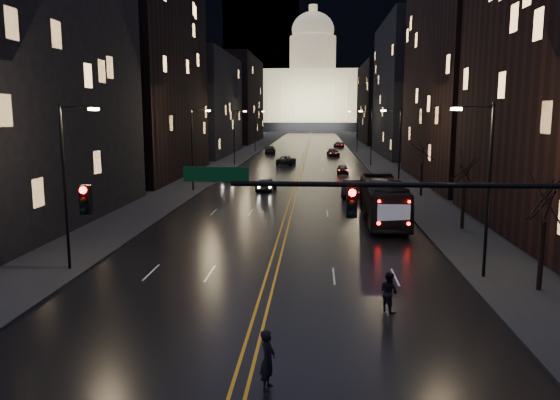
% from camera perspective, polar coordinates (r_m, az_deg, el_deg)
% --- Properties ---
extents(ground, '(900.00, 900.00, 0.00)m').
position_cam_1_polar(ground, '(19.90, -3.38, -16.26)').
color(ground, black).
rests_on(ground, ground).
extents(road, '(20.00, 320.00, 0.02)m').
position_cam_1_polar(road, '(148.09, 2.94, 5.84)').
color(road, black).
rests_on(road, ground).
extents(sidewalk_left, '(8.00, 320.00, 0.16)m').
position_cam_1_polar(sidewalk_left, '(148.96, -2.48, 5.89)').
color(sidewalk_left, black).
rests_on(sidewalk_left, ground).
extents(sidewalk_right, '(8.00, 320.00, 0.16)m').
position_cam_1_polar(sidewalk_right, '(148.53, 8.38, 5.79)').
color(sidewalk_right, black).
rests_on(sidewalk_right, ground).
extents(center_line, '(0.62, 320.00, 0.01)m').
position_cam_1_polar(center_line, '(148.09, 2.94, 5.84)').
color(center_line, orange).
rests_on(center_line, road).
extents(building_left_near, '(12.00, 28.00, 22.00)m').
position_cam_1_polar(building_left_near, '(46.22, -27.04, 11.23)').
color(building_left_near, black).
rests_on(building_left_near, ground).
extents(building_left_mid, '(12.00, 30.00, 28.00)m').
position_cam_1_polar(building_left_mid, '(75.72, -14.50, 13.01)').
color(building_left_mid, black).
rests_on(building_left_mid, ground).
extents(building_left_far, '(12.00, 34.00, 20.00)m').
position_cam_1_polar(building_left_far, '(112.29, -8.28, 9.80)').
color(building_left_far, black).
rests_on(building_left_far, ground).
extents(building_left_dist, '(12.00, 40.00, 24.00)m').
position_cam_1_polar(building_left_dist, '(159.58, -4.65, 10.36)').
color(building_left_dist, black).
rests_on(building_left_dist, ground).
extents(building_right_tall, '(12.00, 30.00, 38.00)m').
position_cam_1_polar(building_right_tall, '(71.12, 19.92, 17.08)').
color(building_right_tall, black).
rests_on(building_right_tall, ground).
extents(building_right_mid, '(12.00, 34.00, 26.00)m').
position_cam_1_polar(building_right_mid, '(111.49, 13.74, 11.19)').
color(building_right_mid, black).
rests_on(building_right_mid, ground).
extents(building_right_dist, '(12.00, 40.00, 22.00)m').
position_cam_1_polar(building_right_dist, '(158.95, 10.74, 9.88)').
color(building_right_dist, black).
rests_on(building_right_dist, ground).
extents(mountain_ridge, '(520.00, 60.00, 130.00)m').
position_cam_1_polar(mountain_ridge, '(403.58, 9.58, 17.07)').
color(mountain_ridge, black).
rests_on(mountain_ridge, ground).
extents(capitol, '(90.00, 50.00, 58.50)m').
position_cam_1_polar(capitol, '(267.97, 3.40, 10.98)').
color(capitol, black).
rests_on(capitol, ground).
extents(traffic_signal, '(17.29, 0.45, 7.00)m').
position_cam_1_polar(traffic_signal, '(18.50, 14.94, -1.85)').
color(traffic_signal, black).
rests_on(traffic_signal, ground).
extents(streetlamp_right_near, '(2.13, 0.25, 9.00)m').
position_cam_1_polar(streetlamp_right_near, '(29.30, 20.66, 1.80)').
color(streetlamp_right_near, black).
rests_on(streetlamp_right_near, ground).
extents(streetlamp_left_near, '(2.13, 0.25, 9.00)m').
position_cam_1_polar(streetlamp_left_near, '(30.96, -21.31, 2.13)').
color(streetlamp_left_near, black).
rests_on(streetlamp_left_near, ground).
extents(streetlamp_right_mid, '(2.13, 0.25, 9.00)m').
position_cam_1_polar(streetlamp_right_mid, '(58.55, 12.22, 5.57)').
color(streetlamp_right_mid, black).
rests_on(streetlamp_right_mid, ground).
extents(streetlamp_left_mid, '(2.13, 0.25, 9.00)m').
position_cam_1_polar(streetlamp_left_mid, '(59.40, -9.00, 5.71)').
color(streetlamp_left_mid, black).
rests_on(streetlamp_left_mid, ground).
extents(streetlamp_right_far, '(2.13, 0.25, 9.00)m').
position_cam_1_polar(streetlamp_right_far, '(88.30, 9.41, 6.79)').
color(streetlamp_right_far, black).
rests_on(streetlamp_right_far, ground).
extents(streetlamp_left_far, '(2.13, 0.25, 9.00)m').
position_cam_1_polar(streetlamp_left_far, '(88.87, -4.70, 6.89)').
color(streetlamp_left_far, black).
rests_on(streetlamp_left_far, ground).
extents(streetlamp_right_dist, '(2.13, 0.25, 9.00)m').
position_cam_1_polar(streetlamp_right_dist, '(118.18, 8.02, 7.39)').
color(streetlamp_right_dist, black).
rests_on(streetlamp_right_dist, ground).
extents(streetlamp_left_dist, '(2.13, 0.25, 9.00)m').
position_cam_1_polar(streetlamp_left_dist, '(118.61, -2.55, 7.47)').
color(streetlamp_left_dist, black).
rests_on(streetlamp_left_dist, ground).
extents(tree_right_near, '(2.40, 2.40, 6.65)m').
position_cam_1_polar(tree_right_near, '(28.23, 26.01, 0.06)').
color(tree_right_near, black).
rests_on(tree_right_near, ground).
extents(tree_right_mid, '(2.40, 2.40, 6.65)m').
position_cam_1_polar(tree_right_mid, '(41.43, 18.78, 3.11)').
color(tree_right_mid, black).
rests_on(tree_right_mid, ground).
extents(tree_right_far, '(2.40, 2.40, 6.65)m').
position_cam_1_polar(tree_right_far, '(56.98, 14.68, 4.82)').
color(tree_right_far, black).
rests_on(tree_right_far, ground).
extents(bus, '(3.00, 12.24, 3.40)m').
position_cam_1_polar(bus, '(43.50, 10.73, -0.05)').
color(bus, black).
rests_on(bus, ground).
extents(oncoming_car_a, '(2.26, 4.57, 1.50)m').
position_cam_1_polar(oncoming_car_a, '(59.65, -1.46, 1.65)').
color(oncoming_car_a, black).
rests_on(oncoming_car_a, ground).
extents(oncoming_car_b, '(1.91, 4.25, 1.35)m').
position_cam_1_polar(oncoming_car_b, '(68.72, -5.26, 2.55)').
color(oncoming_car_b, black).
rests_on(oncoming_car_b, ground).
extents(oncoming_car_c, '(3.30, 5.89, 1.55)m').
position_cam_1_polar(oncoming_car_c, '(89.43, 0.66, 4.17)').
color(oncoming_car_c, black).
rests_on(oncoming_car_c, ground).
extents(oncoming_car_d, '(2.78, 5.76, 1.62)m').
position_cam_1_polar(oncoming_car_d, '(114.76, -1.05, 5.29)').
color(oncoming_car_d, black).
rests_on(oncoming_car_d, ground).
extents(receding_car_a, '(2.36, 5.20, 1.66)m').
position_cam_1_polar(receding_car_a, '(56.23, 7.48, 1.19)').
color(receding_car_a, black).
rests_on(receding_car_a, ground).
extents(receding_car_b, '(1.65, 4.00, 1.35)m').
position_cam_1_polar(receding_car_b, '(76.68, 6.57, 3.21)').
color(receding_car_b, black).
rests_on(receding_car_b, ground).
extents(receding_car_c, '(2.70, 5.26, 1.46)m').
position_cam_1_polar(receding_car_c, '(107.60, 5.57, 4.95)').
color(receding_car_c, black).
rests_on(receding_car_c, ground).
extents(receding_car_d, '(2.90, 5.43, 1.45)m').
position_cam_1_polar(receding_car_d, '(135.18, 6.19, 5.78)').
color(receding_car_d, black).
rests_on(receding_car_d, ground).
extents(pedestrian_a, '(0.58, 0.77, 1.91)m').
position_cam_1_polar(pedestrian_a, '(17.61, -1.30, -16.35)').
color(pedestrian_a, black).
rests_on(pedestrian_a, ground).
extents(pedestrian_b, '(0.91, 0.97, 1.77)m').
position_cam_1_polar(pedestrian_b, '(24.28, 11.29, -9.40)').
color(pedestrian_b, black).
rests_on(pedestrian_b, ground).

